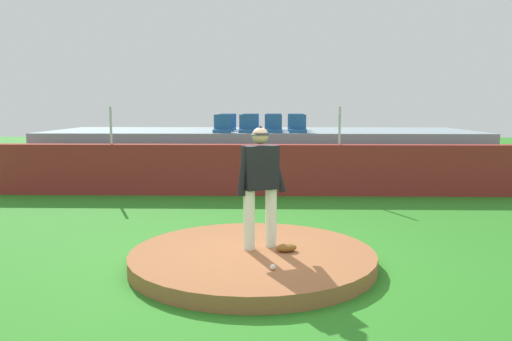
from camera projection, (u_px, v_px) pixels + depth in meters
name	position (u px, v px, depth m)	size (l,w,h in m)	color
ground_plane	(252.00, 265.00, 7.22)	(60.00, 60.00, 0.00)	#2B7F21
pitchers_mound	(252.00, 258.00, 7.21)	(3.50, 3.50, 0.21)	#9E5E38
pitcher	(260.00, 178.00, 7.24)	(0.74, 0.46, 1.78)	white
baseball	(273.00, 267.00, 6.37)	(0.07, 0.07, 0.07)	white
fielding_glove	(286.00, 248.00, 7.17)	(0.30, 0.20, 0.11)	brown
brick_barrier	(260.00, 170.00, 12.89)	(14.08, 0.40, 1.29)	maroon
fence_post_left	(111.00, 125.00, 12.85)	(0.06, 0.06, 0.95)	silver
fence_post_right	(340.00, 126.00, 12.70)	(0.06, 0.06, 0.95)	silver
bleacher_platform	(261.00, 155.00, 15.68)	(12.70, 4.21, 1.53)	#81959C
stadium_chair_0	(222.00, 127.00, 14.03)	(0.48, 0.44, 0.50)	#225893
stadium_chair_1	(248.00, 127.00, 14.04)	(0.48, 0.44, 0.50)	#225893
stadium_chair_2	(273.00, 127.00, 14.00)	(0.48, 0.44, 0.50)	#225893
stadium_chair_3	(298.00, 127.00, 14.00)	(0.48, 0.44, 0.50)	#225893
stadium_chair_4	(226.00, 126.00, 14.91)	(0.48, 0.44, 0.50)	#225893
stadium_chair_5	(250.00, 126.00, 14.92)	(0.48, 0.44, 0.50)	#225893
stadium_chair_6	(273.00, 126.00, 14.86)	(0.48, 0.44, 0.50)	#225893
stadium_chair_7	(296.00, 126.00, 14.84)	(0.48, 0.44, 0.50)	#225893
stadium_chair_8	(228.00, 125.00, 15.79)	(0.48, 0.44, 0.50)	#225893
stadium_chair_9	(251.00, 125.00, 15.77)	(0.48, 0.44, 0.50)	#225893
stadium_chair_10	(274.00, 125.00, 15.80)	(0.48, 0.44, 0.50)	#225893
stadium_chair_11	(296.00, 125.00, 15.73)	(0.48, 0.44, 0.50)	#225893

